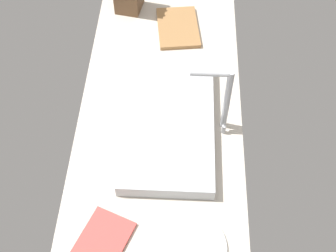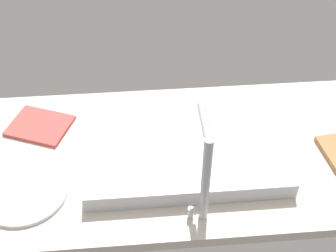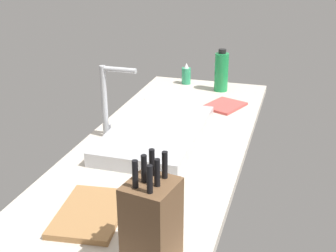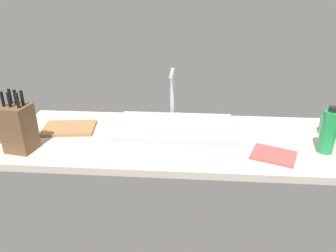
{
  "view_description": "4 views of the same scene",
  "coord_description": "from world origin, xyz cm",
  "px_view_note": "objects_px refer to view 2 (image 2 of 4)",
  "views": [
    {
      "loc": [
        100.96,
        7.95,
        143.24
      ],
      "look_at": [
        3.83,
        3.59,
        11.39
      ],
      "focal_mm": 48.19,
      "sensor_mm": 36.0,
      "label": 1
    },
    {
      "loc": [
        12.54,
        100.08,
        109.0
      ],
      "look_at": [
        3.81,
        -2.83,
        12.58
      ],
      "focal_mm": 49.94,
      "sensor_mm": 36.0,
      "label": 2
    },
    {
      "loc": [
        -157.31,
        -47.98,
        77.67
      ],
      "look_at": [
        -3.27,
        -1.78,
        11.08
      ],
      "focal_mm": 48.13,
      "sensor_mm": 36.0,
      "label": 3
    },
    {
      "loc": [
        7.03,
        -146.52,
        76.19
      ],
      "look_at": [
        -3.99,
        -0.85,
        10.3
      ],
      "focal_mm": 34.45,
      "sensor_mm": 36.0,
      "label": 4
    }
  ],
  "objects_px": {
    "dinner_plate": "(24,191)",
    "dish_towel": "(40,126)",
    "faucet": "(205,170)",
    "sink_basin": "(185,155)"
  },
  "relations": [
    {
      "from": "dinner_plate",
      "to": "dish_towel",
      "type": "distance_m",
      "value": 0.27
    },
    {
      "from": "dish_towel",
      "to": "dinner_plate",
      "type": "bearing_deg",
      "value": 87.24
    },
    {
      "from": "sink_basin",
      "to": "dish_towel",
      "type": "bearing_deg",
      "value": -22.72
    },
    {
      "from": "sink_basin",
      "to": "dinner_plate",
      "type": "height_order",
      "value": "sink_basin"
    },
    {
      "from": "faucet",
      "to": "dinner_plate",
      "type": "relative_size",
      "value": 1.17
    },
    {
      "from": "sink_basin",
      "to": "faucet",
      "type": "distance_m",
      "value": 0.24
    },
    {
      "from": "dinner_plate",
      "to": "dish_towel",
      "type": "relative_size",
      "value": 1.33
    },
    {
      "from": "dish_towel",
      "to": "faucet",
      "type": "bearing_deg",
      "value": 141.54
    },
    {
      "from": "sink_basin",
      "to": "dinner_plate",
      "type": "bearing_deg",
      "value": 9.69
    },
    {
      "from": "faucet",
      "to": "dinner_plate",
      "type": "xyz_separation_m",
      "value": [
        0.5,
        -0.11,
        -0.17
      ]
    }
  ]
}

